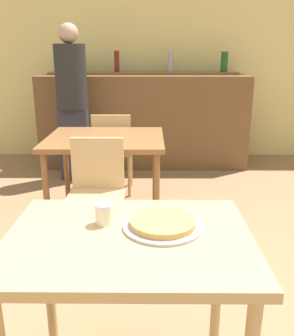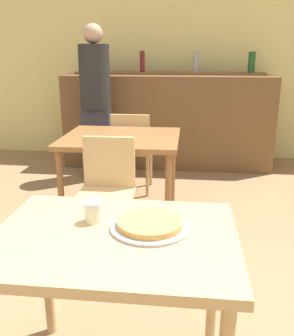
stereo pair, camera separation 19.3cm
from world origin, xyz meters
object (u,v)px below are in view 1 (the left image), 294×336
at_px(chair_far_side_front, 97,189).
at_px(pizza_tray, 163,224).
at_px(chair_far_side_back, 113,147).
at_px(person_standing, 72,98).
at_px(cheese_shaker, 103,214).

relative_size(chair_far_side_front, pizza_tray, 2.62).
distance_m(chair_far_side_back, person_standing, 0.81).
bearing_deg(cheese_shaker, chair_far_side_back, 94.73).
bearing_deg(chair_far_side_front, chair_far_side_back, 90.00).
bearing_deg(chair_far_side_back, cheese_shaker, 94.73).
xyz_separation_m(chair_far_side_back, pizza_tray, (0.43, -2.33, 0.27)).
xyz_separation_m(chair_far_side_front, person_standing, (-0.48, 1.69, 0.43)).
distance_m(chair_far_side_front, cheese_shaker, 1.15).
bearing_deg(person_standing, chair_far_side_front, -73.99).
relative_size(chair_far_side_front, person_standing, 0.49).
distance_m(chair_far_side_back, cheese_shaker, 2.32).
bearing_deg(chair_far_side_front, person_standing, 106.01).
relative_size(cheese_shaker, person_standing, 0.05).
xyz_separation_m(chair_far_side_back, cheese_shaker, (0.19, -2.30, 0.30)).
bearing_deg(chair_far_side_front, pizza_tray, -69.01).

